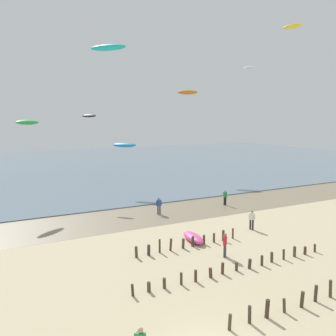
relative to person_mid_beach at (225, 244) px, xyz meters
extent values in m
cube|color=#84755B|center=(-6.66, 12.33, -0.91)|extent=(120.00, 7.49, 0.01)
cube|color=slate|center=(-6.66, 51.07, -0.87)|extent=(160.00, 70.00, 0.10)
cylinder|color=#463C23|center=(-5.06, -7.30, -0.53)|extent=(0.19, 0.16, 0.77)
cylinder|color=#40352A|center=(-3.91, -7.30, -0.47)|extent=(0.21, 0.19, 0.91)
cylinder|color=#412F27|center=(-2.82, -7.30, -0.45)|extent=(0.22, 0.25, 0.95)
cylinder|color=#3D3D2B|center=(-1.72, -7.32, -0.55)|extent=(0.18, 0.18, 0.74)
cylinder|color=#403924|center=(-0.54, -7.38, -0.49)|extent=(0.22, 0.21, 0.86)
cylinder|color=#3E332C|center=(0.57, -7.28, -0.47)|extent=(0.20, 0.18, 0.90)
cylinder|color=#473B25|center=(1.65, -7.32, -0.43)|extent=(0.19, 0.19, 0.98)
cylinder|color=#443025|center=(-7.82, -2.24, -0.58)|extent=(0.18, 0.18, 0.68)
cylinder|color=#4B3B2B|center=(-6.84, -2.22, -0.63)|extent=(0.21, 0.23, 0.58)
cylinder|color=#3F3B2B|center=(-5.87, -2.23, -0.62)|extent=(0.19, 0.21, 0.61)
cylinder|color=#3D3625|center=(-4.79, -2.29, -0.55)|extent=(0.15, 0.17, 0.73)
cylinder|color=#483123|center=(-3.84, -2.34, -0.56)|extent=(0.18, 0.19, 0.72)
cylinder|color=#4D312B|center=(-2.75, -2.30, -0.61)|extent=(0.23, 0.23, 0.63)
cylinder|color=#4A3227|center=(-1.79, -2.21, -0.56)|extent=(0.20, 0.19, 0.73)
cylinder|color=#4A3A25|center=(-0.73, -2.24, -0.64)|extent=(0.20, 0.20, 0.57)
cylinder|color=#41382A|center=(0.25, -2.35, -0.60)|extent=(0.24, 0.23, 0.65)
cylinder|color=#3D3727|center=(1.28, -2.34, -0.58)|extent=(0.18, 0.20, 0.69)
cylinder|color=#4C382A|center=(2.26, -2.21, -0.57)|extent=(0.19, 0.21, 0.70)
cylinder|color=#463325|center=(3.29, -2.25, -0.56)|extent=(0.18, 0.16, 0.73)
cylinder|color=#4B3B2A|center=(4.35, -2.23, -0.55)|extent=(0.22, 0.21, 0.75)
cylinder|color=#4B3527|center=(5.32, -2.27, -0.63)|extent=(0.22, 0.22, 0.59)
cylinder|color=#3E3525|center=(6.34, -2.25, -0.62)|extent=(0.17, 0.17, 0.59)
cylinder|color=#463823|center=(-5.53, 2.75, -0.53)|extent=(0.22, 0.20, 0.79)
cylinder|color=#3D302C|center=(-4.59, 2.73, -0.54)|extent=(0.24, 0.22, 0.76)
cylinder|color=#443325|center=(-3.67, 2.84, -0.43)|extent=(0.16, 0.19, 0.99)
cylinder|color=#4C3223|center=(-2.79, 2.79, -0.47)|extent=(0.21, 0.21, 0.92)
cylinder|color=#473C22|center=(-1.75, 2.78, -0.55)|extent=(0.21, 0.22, 0.75)
cylinder|color=#41352B|center=(-0.90, 2.83, -0.54)|extent=(0.24, 0.22, 0.78)
cylinder|color=#473326|center=(0.11, 2.82, -0.56)|extent=(0.18, 0.18, 0.73)
cylinder|color=#473D25|center=(1.02, 2.81, -0.55)|extent=(0.19, 0.20, 0.75)
cylinder|color=#4C3527|center=(1.88, 2.77, -0.49)|extent=(0.21, 0.21, 0.86)
cylinder|color=#4A3822|center=(2.86, 2.83, -0.49)|extent=(0.17, 0.18, 0.86)
cylinder|color=#383842|center=(-0.08, -0.08, -0.48)|extent=(0.16, 0.16, 0.88)
cylinder|color=#383842|center=(0.08, 0.08, -0.48)|extent=(0.16, 0.16, 0.88)
cube|color=red|center=(0.00, 0.00, 0.26)|extent=(0.41, 0.41, 0.60)
sphere|color=#9E7051|center=(0.00, 0.00, 0.68)|extent=(0.22, 0.22, 0.22)
cylinder|color=red|center=(-0.18, -0.16, 0.21)|extent=(0.09, 0.09, 0.52)
cylinder|color=red|center=(0.18, 0.16, 0.21)|extent=(0.09, 0.09, 0.52)
sphere|color=tan|center=(-9.71, -7.76, 0.68)|extent=(0.22, 0.22, 0.22)
cylinder|color=#4C4C56|center=(0.95, 12.18, -0.48)|extent=(0.16, 0.16, 0.88)
cylinder|color=#4C4C56|center=(0.73, 12.20, -0.48)|extent=(0.16, 0.16, 0.88)
cube|color=#2D4CA5|center=(0.84, 12.19, 0.26)|extent=(0.38, 0.25, 0.60)
sphere|color=#9E7051|center=(0.84, 12.19, 0.68)|extent=(0.22, 0.22, 0.22)
cylinder|color=#2D4CA5|center=(1.08, 12.17, 0.21)|extent=(0.09, 0.09, 0.52)
cylinder|color=#2D4CA5|center=(0.60, 12.21, 0.21)|extent=(0.09, 0.09, 0.52)
cylinder|color=#232328|center=(8.97, 12.33, -0.48)|extent=(0.16, 0.16, 0.88)
cylinder|color=#232328|center=(8.99, 12.12, -0.48)|extent=(0.16, 0.16, 0.88)
cube|color=#338C4C|center=(8.98, 12.23, 0.26)|extent=(0.26, 0.38, 0.60)
sphere|color=tan|center=(8.98, 12.23, 0.68)|extent=(0.22, 0.22, 0.22)
cylinder|color=#338C4C|center=(8.95, 12.46, 0.21)|extent=(0.09, 0.09, 0.52)
cylinder|color=#338C4C|center=(9.01, 11.99, 0.21)|extent=(0.09, 0.09, 0.52)
cylinder|color=#232328|center=(5.71, 4.10, -0.48)|extent=(0.16, 0.16, 0.88)
cylinder|color=#232328|center=(5.83, 3.91, -0.48)|extent=(0.16, 0.16, 0.88)
cube|color=white|center=(5.77, 4.01, 0.26)|extent=(0.38, 0.42, 0.60)
sphere|color=#9E7051|center=(5.77, 4.01, 0.68)|extent=(0.22, 0.22, 0.22)
cylinder|color=white|center=(5.64, 4.21, 0.21)|extent=(0.09, 0.09, 0.52)
cylinder|color=white|center=(5.90, 3.80, 0.21)|extent=(0.09, 0.09, 0.52)
ellipsoid|color=#E54C99|center=(-0.26, 3.76, -0.63)|extent=(1.32, 2.98, 0.58)
ellipsoid|color=white|center=(15.33, 16.29, 14.68)|extent=(1.32, 1.98, 0.40)
ellipsoid|color=black|center=(-2.86, 23.49, 8.85)|extent=(1.77, 1.81, 0.51)
ellipsoid|color=yellow|center=(10.57, 5.09, 16.69)|extent=(1.09, 1.96, 0.43)
ellipsoid|color=green|center=(-10.05, 21.40, 8.17)|extent=(3.03, 2.61, 0.68)
ellipsoid|color=orange|center=(15.76, 32.06, 12.59)|extent=(3.24, 2.95, 0.92)
ellipsoid|color=#19B2B7|center=(-5.72, 7.29, 13.89)|extent=(2.68, 2.75, 0.50)
ellipsoid|color=#2384D1|center=(1.55, 23.53, 5.20)|extent=(3.02, 3.04, 0.71)
camera|label=1|loc=(-14.79, -19.84, 8.86)|focal=39.13mm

